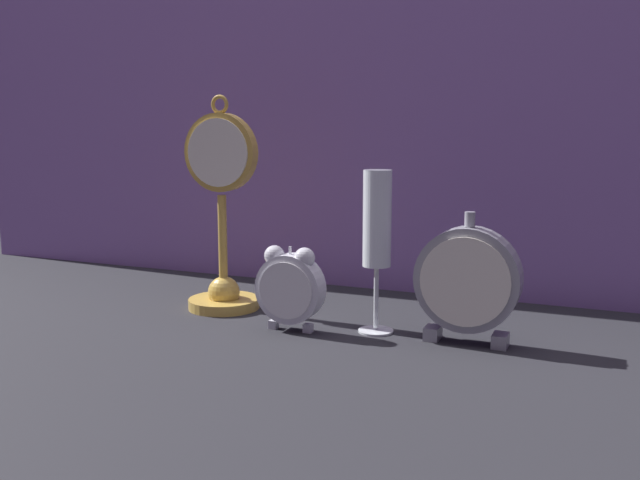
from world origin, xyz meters
The scene contains 6 objects.
ground_plane centered at (0.00, 0.00, 0.00)m, with size 4.00×4.00×0.00m, color #232328.
fabric_backdrop_drape centered at (0.00, 0.33, 0.34)m, with size 1.78×0.01×0.68m, color #8460A8.
pocket_watch_on_stand centered at (-0.17, 0.10, 0.13)m, with size 0.12×0.11×0.34m.
alarm_clock_twin_bell centered at (-0.02, 0.02, 0.07)m, with size 0.10×0.03×0.12m.
mantel_clock_silver centered at (0.22, 0.06, 0.09)m, with size 0.14×0.04×0.18m.
champagne_flute centered at (0.09, 0.06, 0.15)m, with size 0.05×0.05×0.23m.
Camera 1 is at (0.40, -0.87, 0.29)m, focal length 40.00 mm.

